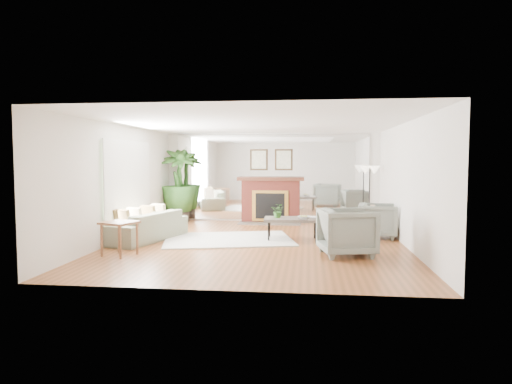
# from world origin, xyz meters

# --- Properties ---
(ground) EXTENTS (7.00, 7.00, 0.00)m
(ground) POSITION_xyz_m (0.00, 0.00, 0.00)
(ground) COLOR brown
(ground) RESTS_ON ground
(wall_left) EXTENTS (0.02, 7.00, 2.50)m
(wall_left) POSITION_xyz_m (-2.99, 0.00, 1.25)
(wall_left) COLOR silver
(wall_left) RESTS_ON ground
(wall_right) EXTENTS (0.02, 7.00, 2.50)m
(wall_right) POSITION_xyz_m (2.99, 0.00, 1.25)
(wall_right) COLOR silver
(wall_right) RESTS_ON ground
(wall_back) EXTENTS (6.00, 0.02, 2.50)m
(wall_back) POSITION_xyz_m (0.00, 3.49, 1.25)
(wall_back) COLOR silver
(wall_back) RESTS_ON ground
(mirror_panel) EXTENTS (5.40, 0.04, 2.40)m
(mirror_panel) POSITION_xyz_m (0.00, 3.47, 1.25)
(mirror_panel) COLOR silver
(mirror_panel) RESTS_ON wall_back
(window_panel) EXTENTS (0.04, 2.40, 1.50)m
(window_panel) POSITION_xyz_m (-2.96, 0.40, 1.35)
(window_panel) COLOR #B2E09E
(window_panel) RESTS_ON wall_left
(fireplace) EXTENTS (1.85, 0.83, 2.05)m
(fireplace) POSITION_xyz_m (0.00, 3.26, 0.66)
(fireplace) COLOR maroon
(fireplace) RESTS_ON ground
(area_rug) EXTENTS (3.10, 2.53, 0.03)m
(area_rug) POSITION_xyz_m (-0.68, 0.32, 0.01)
(area_rug) COLOR silver
(area_rug) RESTS_ON ground
(coffee_table) EXTENTS (1.24, 0.77, 0.48)m
(coffee_table) POSITION_xyz_m (0.70, 0.48, 0.44)
(coffee_table) COLOR #63574E
(coffee_table) RESTS_ON ground
(sofa) EXTENTS (1.37, 2.27, 0.62)m
(sofa) POSITION_xyz_m (-2.45, 0.10, 0.31)
(sofa) COLOR gray
(sofa) RESTS_ON ground
(armchair_back) EXTENTS (0.95, 0.93, 0.77)m
(armchair_back) POSITION_xyz_m (2.60, 1.02, 0.39)
(armchair_back) COLOR gray
(armchair_back) RESTS_ON ground
(armchair_front) EXTENTS (1.12, 1.10, 0.86)m
(armchair_front) POSITION_xyz_m (1.76, -1.02, 0.43)
(armchair_front) COLOR gray
(armchair_front) RESTS_ON ground
(side_table) EXTENTS (0.70, 0.70, 0.63)m
(side_table) POSITION_xyz_m (-2.36, -1.51, 0.52)
(side_table) COLOR brown
(side_table) RESTS_ON ground
(potted_ficus) EXTENTS (1.23, 1.23, 2.06)m
(potted_ficus) POSITION_xyz_m (-2.60, 3.10, 1.10)
(potted_ficus) COLOR #2A251F
(potted_ficus) RESTS_ON ground
(floor_lamp) EXTENTS (0.52, 0.29, 1.59)m
(floor_lamp) POSITION_xyz_m (2.63, 2.78, 1.36)
(floor_lamp) COLOR black
(floor_lamp) RESTS_ON ground
(tabletop_plant) EXTENTS (0.33, 0.31, 0.31)m
(tabletop_plant) POSITION_xyz_m (0.40, 0.46, 0.64)
(tabletop_plant) COLOR #366525
(tabletop_plant) RESTS_ON coffee_table
(fruit_bowl) EXTENTS (0.31, 0.31, 0.06)m
(fruit_bowl) POSITION_xyz_m (0.95, 0.36, 0.52)
(fruit_bowl) COLOR brown
(fruit_bowl) RESTS_ON coffee_table
(book) EXTENTS (0.23, 0.30, 0.02)m
(book) POSITION_xyz_m (1.08, 0.59, 0.49)
(book) COLOR brown
(book) RESTS_ON coffee_table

